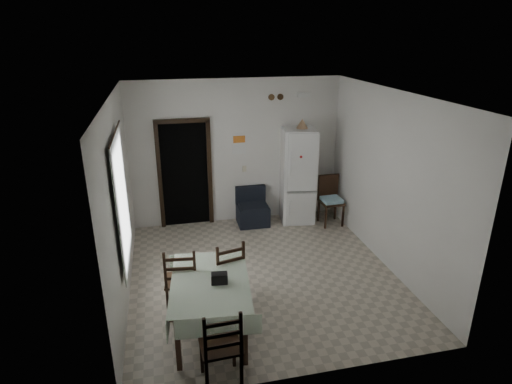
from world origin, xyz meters
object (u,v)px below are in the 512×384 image
Objects in this scene: dining_chair_far_left at (182,279)px; dining_chair_far_right at (226,271)px; navy_seat at (253,207)px; dining_table at (211,306)px; dining_chair_near_head at (220,344)px; fridge at (297,176)px; corner_chair at (331,201)px.

dining_chair_far_left is 1.01× the size of dining_chair_far_right.
dining_table reaches higher than navy_seat.
dining_table is 1.44× the size of dining_chair_near_head.
dining_chair_far_left is at bearing -79.21° from dining_chair_near_head.
navy_seat is 0.71× the size of dining_chair_far_left.
dining_table is 0.63m from dining_chair_far_left.
dining_chair_far_left reaches higher than navy_seat.
fridge is at bearing 61.97° from dining_table.
dining_chair_far_left is at bearing -120.03° from navy_seat.
fridge is 1.87× the size of dining_chair_far_right.
corner_chair is at bearing -152.29° from dining_chair_far_right.
corner_chair is 3.89m from dining_chair_far_left.
corner_chair is at bearing -129.64° from dining_chair_near_head.
corner_chair is (0.63, -0.35, -0.47)m from fridge.
fridge is at bearing -120.73° from dining_chair_near_head.
dining_chair_far_left is (-2.50, -2.65, -0.45)m from fridge.
fridge reaches higher than navy_seat.
dining_table is 1.41× the size of dining_chair_far_left.
dining_table is at bearing -136.63° from corner_chair.
corner_chair reaches higher than navy_seat.
corner_chair is 0.95× the size of dining_chair_far_left.
dining_chair_far_left is at bearing -145.48° from corner_chair.
dining_table is 0.68m from dining_chair_far_right.
dining_chair_far_right is at bearing 70.35° from dining_table.
navy_seat is (-0.92, 0.00, -0.60)m from fridge.
fridge reaches higher than corner_chair.
dining_chair_near_head is (0.33, -1.40, -0.01)m from dining_chair_far_left.
corner_chair is 3.97m from dining_table.
corner_chair is (1.55, -0.35, 0.13)m from navy_seat.
navy_seat is 0.50× the size of dining_table.
dining_chair_far_right is (-1.88, -2.57, -0.45)m from fridge.
fridge is 1.88× the size of dining_chair_near_head.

